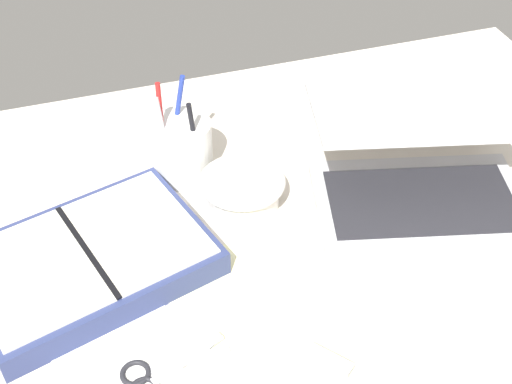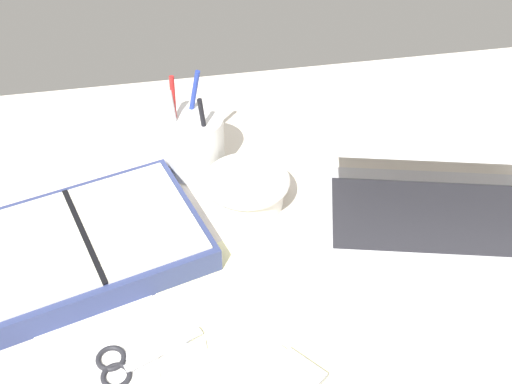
{
  "view_description": "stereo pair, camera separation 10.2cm",
  "coord_description": "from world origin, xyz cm",
  "views": [
    {
      "loc": [
        -21.46,
        -66.39,
        76.9
      ],
      "look_at": [
        1.95,
        6.91,
        9.0
      ],
      "focal_mm": 50.0,
      "sensor_mm": 36.0,
      "label": 1
    },
    {
      "loc": [
        -11.51,
        -68.85,
        76.9
      ],
      "look_at": [
        1.95,
        6.91,
        9.0
      ],
      "focal_mm": 50.0,
      "sensor_mm": 36.0,
      "label": 2
    }
  ],
  "objects": [
    {
      "name": "laptop",
      "position": [
        28.04,
        5.93,
        6.99
      ],
      "size": [
        38.64,
        37.36,
        14.28
      ],
      "rotation": [
        0.0,
        0.0,
        -0.25
      ],
      "color": "#B7B7BC",
      "rests_on": "desk_top"
    },
    {
      "name": "bowl",
      "position": [
        1.54,
        12.52,
        4.82
      ],
      "size": [
        13.24,
        13.24,
        5.05
      ],
      "color": "silver",
      "rests_on": "desk_top"
    },
    {
      "name": "paper_sheet_beside_planner",
      "position": [
        -22.09,
        -8.48,
        2.08
      ],
      "size": [
        15.78,
        26.79,
        0.16
      ],
      "primitive_type": "cube",
      "rotation": [
        0.0,
        0.0,
        0.01
      ],
      "color": "white",
      "rests_on": "desk_top"
    },
    {
      "name": "planner",
      "position": [
        -22.95,
        5.37,
        4.12
      ],
      "size": [
        37.39,
        30.72,
        4.42
      ],
      "rotation": [
        0.0,
        0.0,
        0.28
      ],
      "color": "navy",
      "rests_on": "desk_top"
    },
    {
      "name": "paper_sheet_front",
      "position": [
        -1.51,
        -10.0,
        2.08
      ],
      "size": [
        27.63,
        33.6,
        0.16
      ],
      "primitive_type": "cube",
      "rotation": [
        0.0,
        0.0,
        0.38
      ],
      "color": "#F4EFB2",
      "rests_on": "desk_top"
    },
    {
      "name": "desk_top",
      "position": [
        0.0,
        0.0,
        1.0
      ],
      "size": [
        140.0,
        100.0,
        2.0
      ],
      "primitive_type": "cube",
      "color": "beige",
      "rests_on": "ground"
    },
    {
      "name": "usb_drive",
      "position": [
        3.16,
        -18.94,
        2.5
      ],
      "size": [
        5.81,
        6.58,
        1.0
      ],
      "rotation": [
        0.0,
        0.0,
        0.69
      ],
      "color": "#99999E",
      "rests_on": "desk_top"
    },
    {
      "name": "scissors",
      "position": [
        -18.13,
        -14.48,
        2.34
      ],
      "size": [
        13.98,
        7.36,
        0.8
      ],
      "rotation": [
        0.0,
        0.0,
        0.21
      ],
      "color": "#B7B7BC",
      "rests_on": "desk_top"
    },
    {
      "name": "pen_cup",
      "position": [
        -5.5,
        22.93,
        6.98
      ],
      "size": [
        9.95,
        9.95,
        16.89
      ],
      "color": "white",
      "rests_on": "desk_top"
    }
  ]
}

